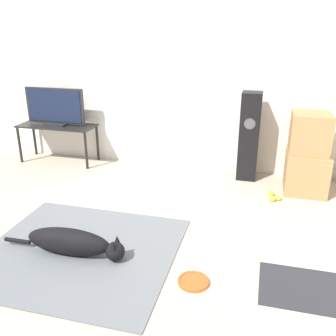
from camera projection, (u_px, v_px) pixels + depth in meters
ground_plane at (79, 238)px, 3.41m from camera, size 12.00×12.00×0.00m
wall_back at (147, 69)px, 4.85m from camera, size 8.00×0.06×2.55m
area_rug at (80, 251)px, 3.20m from camera, size 1.61×1.50×0.01m
dog at (73, 242)px, 3.11m from camera, size 1.10×0.22×0.23m
frisbee at (193, 281)px, 2.81m from camera, size 0.24×0.24×0.03m
cardboard_box_lower at (306, 172)px, 4.29m from camera, size 0.46×0.49×0.47m
cardboard_box_upper at (310, 133)px, 4.14m from camera, size 0.42×0.45×0.45m
floor_speaker at (249, 137)px, 4.55m from camera, size 0.24×0.24×1.08m
tv_stand at (57, 130)px, 5.17m from camera, size 1.07×0.42×0.53m
tv at (55, 107)px, 5.06m from camera, size 0.84×0.20×0.51m
tennis_ball_by_boxes at (278, 198)px, 4.12m from camera, size 0.07×0.07×0.07m
tennis_ball_near_speaker at (272, 199)px, 4.10m from camera, size 0.07×0.07×0.07m
tennis_ball_loose_on_carpet at (271, 193)px, 4.23m from camera, size 0.07×0.07×0.07m
door_mat at (315, 290)px, 2.73m from camera, size 0.79×0.52×0.01m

